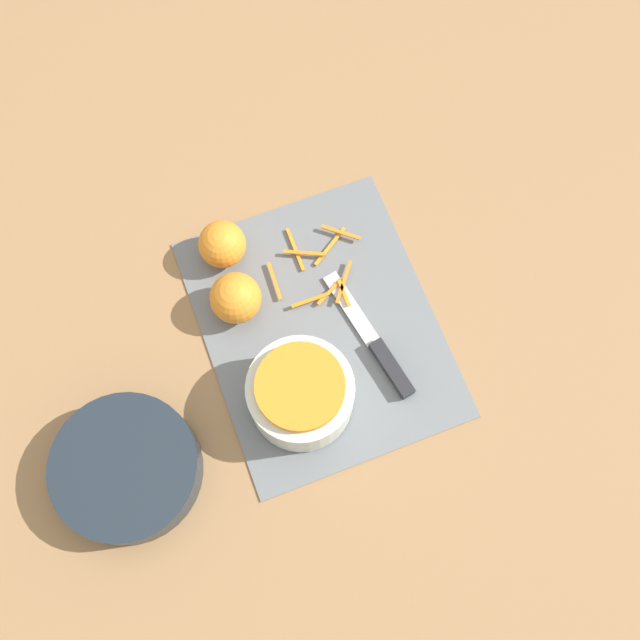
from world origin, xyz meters
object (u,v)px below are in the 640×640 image
Objects in this scene: knife at (383,355)px; orange_right at (236,298)px; orange_left at (222,244)px; bowl_speckled at (301,394)px; bowl_dark at (127,469)px.

orange_right is (0.14, 0.17, 0.03)m from knife.
orange_left is 0.09m from orange_right.
orange_right is (0.16, 0.04, -0.01)m from bowl_speckled.
bowl_speckled is 0.25m from orange_left.
bowl_speckled is 2.07× the size of orange_left.
bowl_dark is at bearing 91.73° from bowl_speckled.
bowl_dark is at bearing 128.84° from orange_right.
orange_left is at bearing -5.78° from orange_right.
bowl_speckled is 0.14m from knife.
bowl_dark reaches higher than knife.
orange_right is (-0.09, 0.01, 0.00)m from orange_left.
bowl_dark is (-0.01, 0.25, -0.02)m from bowl_speckled.
bowl_dark is at bearing 83.90° from knife.
knife is (0.02, -0.13, -0.04)m from bowl_speckled.
bowl_speckled is 1.95× the size of orange_right.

